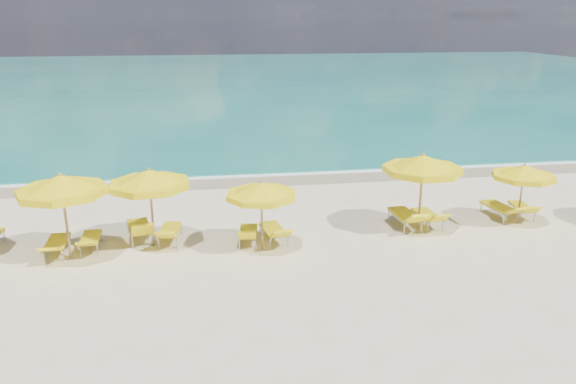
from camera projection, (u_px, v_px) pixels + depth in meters
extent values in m
plane|color=beige|center=(295.00, 242.00, 17.64)|extent=(120.00, 120.00, 0.00)
cube|color=#136E5E|center=(224.00, 79.00, 62.88)|extent=(120.00, 80.00, 0.30)
cube|color=tan|center=(267.00, 178.00, 24.61)|extent=(120.00, 2.60, 0.01)
cube|color=white|center=(265.00, 173.00, 25.37)|extent=(120.00, 1.20, 0.03)
cube|color=white|center=(146.00, 138.00, 32.78)|extent=(14.00, 0.36, 0.05)
cube|color=white|center=(348.00, 112.00, 41.43)|extent=(18.00, 0.30, 0.05)
cylinder|color=tan|center=(66.00, 218.00, 16.16)|extent=(0.08, 0.08, 2.49)
cone|color=yellow|center=(61.00, 183.00, 15.85)|extent=(2.62, 2.62, 0.50)
cylinder|color=yellow|center=(62.00, 191.00, 15.92)|extent=(2.64, 2.64, 0.20)
sphere|color=tan|center=(60.00, 174.00, 15.77)|extent=(0.11, 0.11, 0.11)
cylinder|color=tan|center=(152.00, 209.00, 17.08)|extent=(0.07, 0.07, 2.39)
cone|color=yellow|center=(149.00, 177.00, 16.77)|extent=(3.05, 3.05, 0.48)
cylinder|color=yellow|center=(150.00, 185.00, 16.84)|extent=(3.07, 3.07, 0.19)
sphere|color=tan|center=(149.00, 169.00, 16.70)|extent=(0.11, 0.11, 0.11)
cylinder|color=tan|center=(262.00, 217.00, 16.83)|extent=(0.07, 0.07, 2.10)
cone|color=yellow|center=(261.00, 189.00, 16.57)|extent=(2.51, 2.51, 0.42)
cylinder|color=yellow|center=(262.00, 195.00, 16.63)|extent=(2.53, 2.53, 0.17)
sphere|color=tan|center=(261.00, 182.00, 16.50)|extent=(0.09, 0.09, 0.09)
cylinder|color=tan|center=(421.00, 193.00, 18.36)|extent=(0.08, 0.08, 2.51)
cone|color=yellow|center=(423.00, 162.00, 18.05)|extent=(3.30, 3.30, 0.50)
cylinder|color=yellow|center=(422.00, 170.00, 18.12)|extent=(3.33, 3.33, 0.20)
sphere|color=tan|center=(424.00, 155.00, 17.97)|extent=(0.11, 0.11, 0.11)
cylinder|color=tan|center=(521.00, 195.00, 18.98)|extent=(0.06, 0.06, 2.03)
cone|color=yellow|center=(524.00, 171.00, 18.72)|extent=(2.10, 2.10, 0.41)
cylinder|color=yellow|center=(523.00, 176.00, 18.78)|extent=(2.11, 2.11, 0.16)
sphere|color=tan|center=(525.00, 165.00, 18.66)|extent=(0.09, 0.09, 0.09)
cube|color=yellow|center=(57.00, 242.00, 16.75)|extent=(0.61, 1.29, 0.08)
cube|color=yellow|center=(50.00, 249.00, 15.86)|extent=(0.59, 0.60, 0.32)
cube|color=yellow|center=(91.00, 238.00, 17.12)|extent=(0.59, 1.22, 0.07)
cube|color=yellow|center=(86.00, 244.00, 16.28)|extent=(0.56, 0.56, 0.33)
cube|color=yellow|center=(139.00, 227.00, 17.82)|extent=(0.92, 1.53, 0.09)
cube|color=yellow|center=(142.00, 230.00, 16.89)|extent=(0.74, 0.66, 0.53)
cube|color=yellow|center=(170.00, 230.00, 17.69)|extent=(0.69, 1.33, 0.08)
cube|color=yellow|center=(166.00, 235.00, 16.80)|extent=(0.62, 0.59, 0.41)
cube|color=yellow|center=(248.00, 231.00, 17.62)|extent=(0.69, 1.27, 0.07)
cube|color=yellow|center=(247.00, 235.00, 16.78)|extent=(0.60, 0.53, 0.44)
cube|color=yellow|center=(273.00, 229.00, 17.69)|extent=(0.78, 1.41, 0.08)
cube|color=yellow|center=(281.00, 234.00, 16.80)|extent=(0.67, 0.64, 0.42)
cube|color=yellow|center=(404.00, 214.00, 18.90)|extent=(0.73, 1.49, 0.09)
cube|color=yellow|center=(417.00, 219.00, 17.91)|extent=(0.68, 0.64, 0.48)
cube|color=yellow|center=(427.00, 214.00, 19.03)|extent=(0.69, 1.34, 0.08)
cube|color=yellow|center=(440.00, 218.00, 18.16)|extent=(0.62, 0.58, 0.43)
cube|color=yellow|center=(499.00, 206.00, 19.76)|extent=(0.82, 1.44, 0.08)
cube|color=yellow|center=(518.00, 210.00, 18.85)|extent=(0.70, 0.68, 0.41)
cube|color=yellow|center=(521.00, 206.00, 19.90)|extent=(0.73, 1.28, 0.07)
cube|color=yellow|center=(531.00, 210.00, 19.06)|extent=(0.61, 0.59, 0.39)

